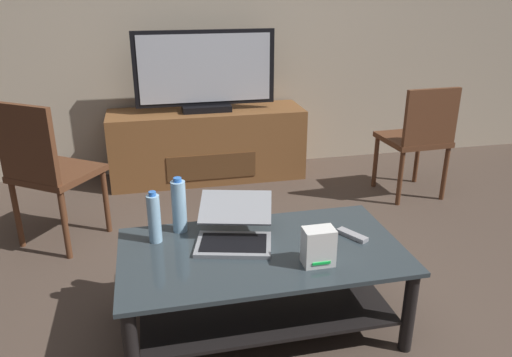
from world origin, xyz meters
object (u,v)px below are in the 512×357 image
(water_bottle_near, at_px, (179,206))
(side_chair, at_px, (46,167))
(television, at_px, (205,73))
(water_bottle_far, at_px, (154,218))
(cell_phone, at_px, (316,234))
(laptop, at_px, (234,229))
(dining_chair, at_px, (419,135))
(tv_remote, at_px, (352,235))
(media_cabinet, at_px, (208,144))
(router_box, at_px, (318,247))
(coffee_table, at_px, (262,273))

(water_bottle_near, bearing_deg, side_chair, 132.33)
(television, bearing_deg, water_bottle_far, -104.73)
(water_bottle_far, xyz_separation_m, cell_phone, (0.76, -0.11, -0.12))
(television, distance_m, water_bottle_far, 1.94)
(laptop, xyz_separation_m, water_bottle_near, (-0.24, 0.15, 0.08))
(water_bottle_near, bearing_deg, dining_chair, 28.60)
(laptop, height_order, tv_remote, laptop)
(media_cabinet, distance_m, router_box, 2.25)
(water_bottle_far, bearing_deg, media_cabinet, 75.43)
(tv_remote, bearing_deg, coffee_table, 152.80)
(water_bottle_far, relative_size, tv_remote, 1.59)
(side_chair, xyz_separation_m, water_bottle_near, (0.74, -0.81, 0.03))
(side_chair, distance_m, water_bottle_far, 1.09)
(television, height_order, side_chair, television)
(router_box, bearing_deg, side_chair, 135.85)
(cell_phone, xyz_separation_m, tv_remote, (0.16, -0.06, 0.01))
(router_box, relative_size, tv_remote, 1.06)
(router_box, bearing_deg, water_bottle_far, 151.94)
(water_bottle_near, bearing_deg, coffee_table, -37.74)
(coffee_table, relative_size, side_chair, 1.39)
(dining_chair, distance_m, side_chair, 2.61)
(water_bottle_near, bearing_deg, media_cabinet, 78.49)
(coffee_table, height_order, side_chair, side_chair)
(television, bearing_deg, tv_remote, -77.69)
(laptop, height_order, cell_phone, laptop)
(dining_chair, height_order, cell_phone, dining_chair)
(side_chair, height_order, tv_remote, side_chair)
(laptop, bearing_deg, tv_remote, -9.77)
(coffee_table, height_order, cell_phone, cell_phone)
(side_chair, bearing_deg, tv_remote, -34.57)
(television, height_order, tv_remote, television)
(media_cabinet, xyz_separation_m, water_bottle_near, (-0.36, -1.78, 0.26))
(television, relative_size, dining_chair, 1.29)
(media_cabinet, distance_m, television, 0.60)
(cell_phone, bearing_deg, laptop, 169.81)
(television, distance_m, router_box, 2.25)
(coffee_table, xyz_separation_m, tv_remote, (0.45, 0.02, 0.14))
(media_cabinet, bearing_deg, laptop, -93.52)
(water_bottle_near, height_order, cell_phone, water_bottle_near)
(laptop, xyz_separation_m, router_box, (0.31, -0.29, 0.03))
(media_cabinet, relative_size, tv_remote, 10.00)
(media_cabinet, height_order, laptop, laptop)
(dining_chair, bearing_deg, side_chair, -175.49)
(dining_chair, distance_m, laptop, 2.00)
(coffee_table, bearing_deg, router_box, -40.40)
(dining_chair, height_order, water_bottle_far, dining_chair)
(side_chair, distance_m, laptop, 1.38)
(cell_phone, bearing_deg, dining_chair, 40.31)
(tv_remote, bearing_deg, side_chair, 115.62)
(media_cabinet, bearing_deg, side_chair, -138.67)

